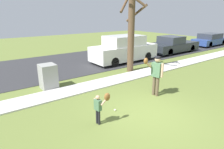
# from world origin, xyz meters

# --- Properties ---
(ground_plane) EXTENTS (48.00, 48.00, 0.00)m
(ground_plane) POSITION_xyz_m (0.00, 3.50, 0.00)
(ground_plane) COLOR olive
(sidewalk_strip) EXTENTS (36.00, 1.20, 0.06)m
(sidewalk_strip) POSITION_xyz_m (0.00, 3.60, 0.03)
(sidewalk_strip) COLOR beige
(sidewalk_strip) RESTS_ON ground
(road_surface) EXTENTS (36.00, 6.80, 0.02)m
(road_surface) POSITION_xyz_m (0.00, 8.60, 0.01)
(road_surface) COLOR #2D2D30
(road_surface) RESTS_ON ground
(person_adult) EXTENTS (0.75, 0.60, 1.71)m
(person_adult) POSITION_xyz_m (1.39, 1.01, 1.07)
(person_adult) COLOR brown
(person_adult) RESTS_ON ground
(person_child) EXTENTS (0.48, 0.37, 1.04)m
(person_child) POSITION_xyz_m (-1.70, 0.52, 0.67)
(person_child) COLOR black
(person_child) RESTS_ON ground
(baseball) EXTENTS (0.07, 0.07, 0.07)m
(baseball) POSITION_xyz_m (-0.83, 0.91, 0.04)
(baseball) COLOR white
(baseball) RESTS_ON ground
(utility_cabinet) EXTENTS (0.71, 0.75, 1.16)m
(utility_cabinet) POSITION_xyz_m (-1.97, 4.57, 0.58)
(utility_cabinet) COLOR gray
(utility_cabinet) RESTS_ON ground
(street_tree_near) EXTENTS (1.85, 1.88, 5.26)m
(street_tree_near) POSITION_xyz_m (3.07, 4.46, 2.79)
(street_tree_near) COLOR brown
(street_tree_near) RESTS_ON ground
(parked_van_white) EXTENTS (5.00, 1.95, 1.88)m
(parked_van_white) POSITION_xyz_m (4.37, 6.63, 0.90)
(parked_van_white) COLOR silver
(parked_van_white) RESTS_ON road_surface
(parked_pickup_dark) EXTENTS (5.20, 1.95, 1.48)m
(parked_pickup_dark) POSITION_xyz_m (10.09, 6.60, 0.67)
(parked_pickup_dark) COLOR #23282D
(parked_pickup_dark) RESTS_ON road_surface
(parked_wagon_blue) EXTENTS (4.50, 1.80, 1.33)m
(parked_wagon_blue) POSITION_xyz_m (16.75, 6.71, 0.66)
(parked_wagon_blue) COLOR #2D478C
(parked_wagon_blue) RESTS_ON road_surface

